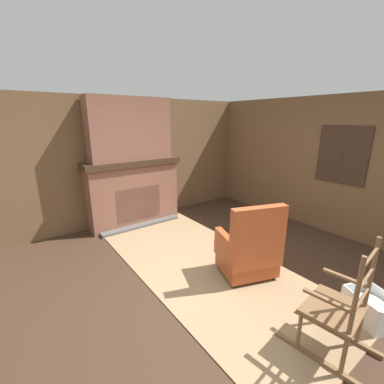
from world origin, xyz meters
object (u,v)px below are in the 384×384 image
(rocking_chair, at_px, (337,313))
(oil_lamp_vase, at_px, (116,155))
(storage_case, at_px, (139,155))
(armchair, at_px, (249,251))
(laundry_basket, at_px, (371,307))
(firewood_stack, at_px, (245,228))

(rocking_chair, distance_m, oil_lamp_vase, 4.11)
(rocking_chair, relative_size, storage_case, 4.47)
(armchair, height_order, laundry_basket, armchair)
(armchair, height_order, firewood_stack, armchair)
(rocking_chair, height_order, laundry_basket, rocking_chair)
(armchair, distance_m, rocking_chair, 1.28)
(rocking_chair, xyz_separation_m, firewood_stack, (-2.20, 1.24, -0.29))
(armchair, distance_m, oil_lamp_vase, 2.98)
(firewood_stack, height_order, oil_lamp_vase, oil_lamp_vase)
(rocking_chair, xyz_separation_m, storage_case, (-3.96, 0.01, 0.97))
(armchair, xyz_separation_m, laundry_basket, (1.31, 0.44, -0.22))
(armchair, relative_size, laundry_basket, 1.93)
(oil_lamp_vase, bearing_deg, laundry_basket, 16.00)
(laundry_basket, relative_size, storage_case, 2.19)
(storage_case, bearing_deg, rocking_chair, -0.11)
(storage_case, bearing_deg, laundry_basket, 9.72)
(firewood_stack, bearing_deg, oil_lamp_vase, -135.96)
(laundry_basket, xyz_separation_m, oil_lamp_vase, (-4.01, -1.15, 1.26))
(armchair, bearing_deg, rocking_chair, -172.09)
(laundry_basket, bearing_deg, firewood_stack, 166.39)
(rocking_chair, bearing_deg, firewood_stack, -36.72)
(storage_case, bearing_deg, firewood_stack, 35.11)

